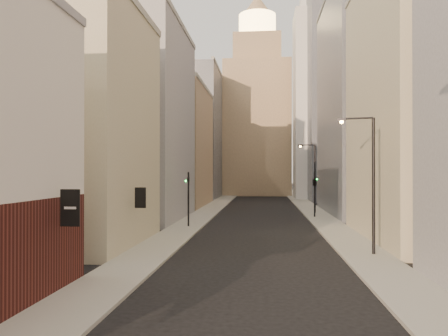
# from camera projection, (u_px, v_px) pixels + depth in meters

# --- Properties ---
(sidewalk_left) EXTENTS (3.00, 140.00, 0.15)m
(sidewalk_left) POSITION_uv_depth(u_px,v_px,m) (212.00, 208.00, 58.29)
(sidewalk_left) COLOR #9A998D
(sidewalk_left) RESTS_ON ground
(sidewalk_right) EXTENTS (3.00, 140.00, 0.15)m
(sidewalk_right) POSITION_uv_depth(u_px,v_px,m) (310.00, 209.00, 57.09)
(sidewalk_right) COLOR #9A998D
(sidewalk_right) RESTS_ON ground
(left_bldg_beige) EXTENTS (8.00, 12.00, 16.00)m
(left_bldg_beige) POSITION_uv_depth(u_px,v_px,m) (82.00, 129.00, 29.97)
(left_bldg_beige) COLOR tan
(left_bldg_beige) RESTS_ON ground
(left_bldg_grey) EXTENTS (8.00, 16.00, 20.00)m
(left_bldg_grey) POSITION_uv_depth(u_px,v_px,m) (145.00, 124.00, 45.92)
(left_bldg_grey) COLOR gray
(left_bldg_grey) RESTS_ON ground
(left_bldg_tan) EXTENTS (8.00, 18.00, 17.00)m
(left_bldg_tan) POSITION_uv_depth(u_px,v_px,m) (179.00, 148.00, 63.83)
(left_bldg_tan) COLOR #937A5C
(left_bldg_tan) RESTS_ON ground
(left_bldg_wingrid) EXTENTS (8.00, 20.00, 24.00)m
(left_bldg_wingrid) POSITION_uv_depth(u_px,v_px,m) (199.00, 135.00, 83.77)
(left_bldg_wingrid) COLOR gray
(left_bldg_wingrid) RESTS_ON ground
(right_bldg_beige) EXTENTS (8.00, 16.00, 20.00)m
(right_bldg_beige) POSITION_uv_depth(u_px,v_px,m) (423.00, 104.00, 31.76)
(right_bldg_beige) COLOR tan
(right_bldg_beige) RESTS_ON ground
(right_bldg_wingrid) EXTENTS (8.00, 20.00, 26.00)m
(right_bldg_wingrid) POSITION_uv_depth(u_px,v_px,m) (362.00, 104.00, 51.70)
(right_bldg_wingrid) COLOR gray
(right_bldg_wingrid) RESTS_ON ground
(highrise) EXTENTS (21.00, 23.00, 51.20)m
(highrise) POSITION_uv_depth(u_px,v_px,m) (361.00, 58.00, 79.12)
(highrise) COLOR gray
(highrise) RESTS_ON ground
(clock_tower) EXTENTS (14.00, 14.00, 44.90)m
(clock_tower) POSITION_uv_depth(u_px,v_px,m) (257.00, 113.00, 94.75)
(clock_tower) COLOR #937A5C
(clock_tower) RESTS_ON ground
(white_tower) EXTENTS (8.00, 8.00, 41.50)m
(white_tower) POSITION_uv_depth(u_px,v_px,m) (316.00, 97.00, 79.80)
(white_tower) COLOR silver
(white_tower) RESTS_ON ground
(streetlamp_mid) EXTENTS (2.15, 0.64, 8.32)m
(streetlamp_mid) POSITION_uv_depth(u_px,v_px,m) (370.00, 177.00, 26.05)
(streetlamp_mid) COLOR black
(streetlamp_mid) RESTS_ON ground
(streetlamp_far) EXTENTS (2.11, 0.73, 8.21)m
(streetlamp_far) POSITION_uv_depth(u_px,v_px,m) (313.00, 174.00, 51.48)
(streetlamp_far) COLOR black
(streetlamp_far) RESTS_ON ground
(traffic_light_left) EXTENTS (0.58, 0.51, 5.00)m
(traffic_light_left) POSITION_uv_depth(u_px,v_px,m) (188.00, 187.00, 39.06)
(traffic_light_left) COLOR black
(traffic_light_left) RESTS_ON ground
(traffic_light_right) EXTENTS (0.71, 0.71, 5.00)m
(traffic_light_right) POSITION_uv_depth(u_px,v_px,m) (315.00, 182.00, 46.98)
(traffic_light_right) COLOR black
(traffic_light_right) RESTS_ON ground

